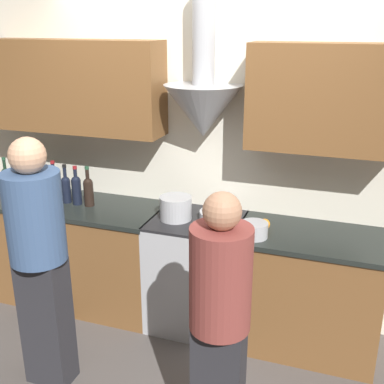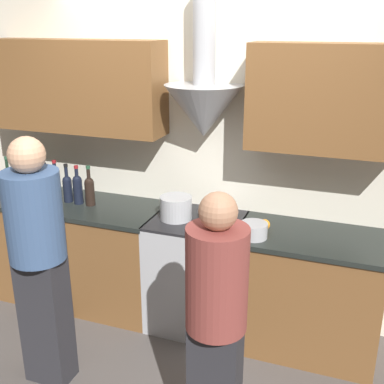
{
  "view_description": "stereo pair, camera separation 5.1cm",
  "coord_description": "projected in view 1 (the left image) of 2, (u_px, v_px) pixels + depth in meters",
  "views": [
    {
      "loc": [
        1.05,
        -2.79,
        2.27
      ],
      "look_at": [
        0.0,
        0.24,
        1.14
      ],
      "focal_mm": 45.0,
      "sensor_mm": 36.0,
      "label": 1
    },
    {
      "loc": [
        1.1,
        -2.77,
        2.27
      ],
      "look_at": [
        0.0,
        0.24,
        1.14
      ],
      "focal_mm": 45.0,
      "sensor_mm": 36.0,
      "label": 2
    }
  ],
  "objects": [
    {
      "name": "wine_bottle_2",
      "position": [
        25.0,
        183.0,
        3.98
      ],
      "size": [
        0.08,
        0.08,
        0.31
      ],
      "color": "black",
      "rests_on": "counter_left"
    },
    {
      "name": "counter_left",
      "position": [
        78.0,
        252.0,
        4.05
      ],
      "size": [
        1.46,
        0.62,
        0.89
      ],
      "color": "brown",
      "rests_on": "ground_plane"
    },
    {
      "name": "person_foreground_right",
      "position": [
        220.0,
        321.0,
        2.42
      ],
      "size": [
        0.31,
        0.31,
        1.54
      ],
      "color": "#28282D",
      "rests_on": "ground_plane"
    },
    {
      "name": "wine_bottle_5",
      "position": [
        55.0,
        185.0,
        3.91
      ],
      "size": [
        0.08,
        0.08,
        0.34
      ],
      "color": "black",
      "rests_on": "counter_left"
    },
    {
      "name": "stove_range",
      "position": [
        196.0,
        272.0,
        3.72
      ],
      "size": [
        0.67,
        0.6,
        0.89
      ],
      "color": "#A8AAAF",
      "rests_on": "ground_plane"
    },
    {
      "name": "wine_bottle_0",
      "position": [
        6.0,
        179.0,
        4.06
      ],
      "size": [
        0.07,
        0.07,
        0.32
      ],
      "color": "black",
      "rests_on": "counter_left"
    },
    {
      "name": "counter_right",
      "position": [
        306.0,
        291.0,
        3.47
      ],
      "size": [
        1.03,
        0.62,
        0.89
      ],
      "color": "brown",
      "rests_on": "ground_plane"
    },
    {
      "name": "orange_fruit",
      "position": [
        265.0,
        224.0,
        3.4
      ],
      "size": [
        0.08,
        0.08,
        0.08
      ],
      "color": "orange",
      "rests_on": "counter_right"
    },
    {
      "name": "wine_bottle_1",
      "position": [
        14.0,
        180.0,
        4.01
      ],
      "size": [
        0.07,
        0.07,
        0.35
      ],
      "color": "black",
      "rests_on": "counter_left"
    },
    {
      "name": "ground_plane",
      "position": [
        181.0,
        346.0,
        3.57
      ],
      "size": [
        12.0,
        12.0,
        0.0
      ],
      "primitive_type": "plane",
      "color": "#4C4744"
    },
    {
      "name": "wine_bottle_8",
      "position": [
        89.0,
        190.0,
        3.8
      ],
      "size": [
        0.08,
        0.08,
        0.33
      ],
      "color": "black",
      "rests_on": "counter_left"
    },
    {
      "name": "wall_back",
      "position": [
        198.0,
        134.0,
        3.64
      ],
      "size": [
        8.4,
        0.57,
        2.6
      ],
      "color": "silver",
      "rests_on": "ground_plane"
    },
    {
      "name": "saucepan",
      "position": [
        254.0,
        230.0,
        3.27
      ],
      "size": [
        0.19,
        0.19,
        0.1
      ],
      "color": "#A8AAAF",
      "rests_on": "counter_right"
    },
    {
      "name": "stock_pot",
      "position": [
        176.0,
        208.0,
        3.56
      ],
      "size": [
        0.24,
        0.24,
        0.17
      ],
      "color": "#A8AAAF",
      "rests_on": "stove_range"
    },
    {
      "name": "mixing_bowl",
      "position": [
        218.0,
        215.0,
        3.57
      ],
      "size": [
        0.28,
        0.28,
        0.06
      ],
      "color": "#A8AAAF",
      "rests_on": "stove_range"
    },
    {
      "name": "wine_bottle_4",
      "position": [
        45.0,
        185.0,
        3.92
      ],
      "size": [
        0.07,
        0.07,
        0.31
      ],
      "color": "black",
      "rests_on": "counter_left"
    },
    {
      "name": "wine_bottle_7",
      "position": [
        76.0,
        188.0,
        3.84
      ],
      "size": [
        0.08,
        0.08,
        0.32
      ],
      "color": "black",
      "rests_on": "counter_left"
    },
    {
      "name": "wine_bottle_3",
      "position": [
        34.0,
        183.0,
        3.94
      ],
      "size": [
        0.07,
        0.07,
        0.35
      ],
      "color": "black",
      "rests_on": "counter_left"
    },
    {
      "name": "wine_bottle_6",
      "position": [
        66.0,
        188.0,
        3.88
      ],
      "size": [
        0.07,
        0.07,
        0.32
      ],
      "color": "black",
      "rests_on": "counter_left"
    },
    {
      "name": "person_foreground_left",
      "position": [
        39.0,
        256.0,
        2.95
      ],
      "size": [
        0.35,
        0.35,
        1.66
      ],
      "color": "#28282D",
      "rests_on": "ground_plane"
    }
  ]
}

